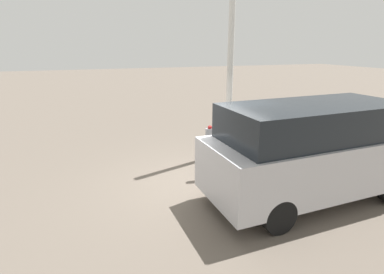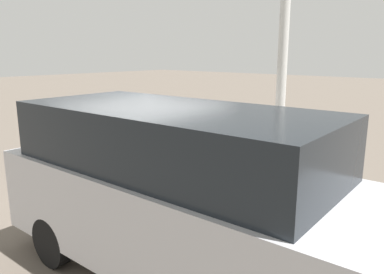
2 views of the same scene
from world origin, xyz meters
name	(u,v)px [view 2 (image 2 of 2)]	position (x,y,z in m)	size (l,w,h in m)	color
ground_plane	(146,200)	(0.00, 0.00, 0.00)	(80.00, 80.00, 0.00)	#60564C
parking_meter_near	(179,149)	(0.50, 0.38, 1.00)	(0.21, 0.14, 1.36)	#9E9EA3
lamp_post	(282,73)	(1.73, 1.82, 2.36)	(0.44, 0.44, 6.52)	beige
parked_van	(177,190)	(2.13, -1.40, 1.14)	(4.80, 2.01, 2.11)	#B2B2B7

